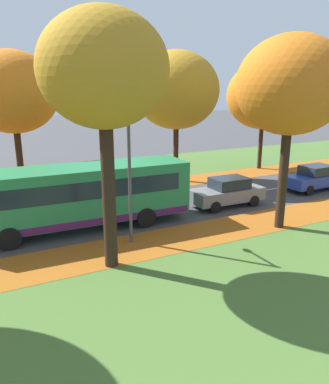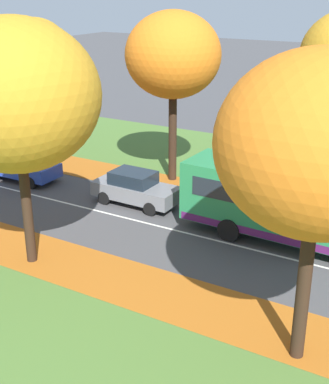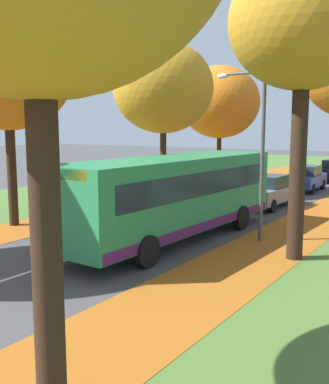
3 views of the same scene
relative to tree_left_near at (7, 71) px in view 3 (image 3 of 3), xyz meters
The scene contains 12 objects.
grass_verge_left 12.20m from the tree_left_near, 110.85° to the left, with size 12.00×90.00×0.01m, color #476B2D.
leaf_litter_left 7.34m from the tree_left_near, 77.19° to the left, with size 2.80×60.00×0.00m, color #9E5619.
leaf_litter_right 12.43m from the tree_left_near, 20.71° to the left, with size 2.80×60.00×0.00m, color #9E5619.
road_centre_line 12.84m from the tree_left_near, 60.87° to the left, with size 0.12×80.00×0.01m, color silver.
tree_left_near is the anchor object (origin of this frame).
tree_left_mid 10.46m from the tree_left_near, 87.96° to the left, with size 5.87×5.87×8.98m.
tree_left_far 18.71m from the tree_left_near, 90.53° to the left, with size 5.90×5.90×8.57m.
tree_right_near 11.36m from the tree_left_near, ahead, with size 4.36×4.36×9.01m.
streetlamp_right 10.01m from the tree_left_near, 19.64° to the left, with size 1.89×0.28×6.00m.
bus 8.38m from the tree_left_near, 14.19° to the left, with size 2.88×10.47×2.98m.
car_grey_lead 13.47m from the tree_left_near, 54.99° to the left, with size 1.83×4.22×1.62m.
car_blue_following 19.35m from the tree_left_near, 68.36° to the left, with size 1.87×4.24×1.62m.
Camera 3 is at (9.96, -1.42, 4.00)m, focal length 42.00 mm.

